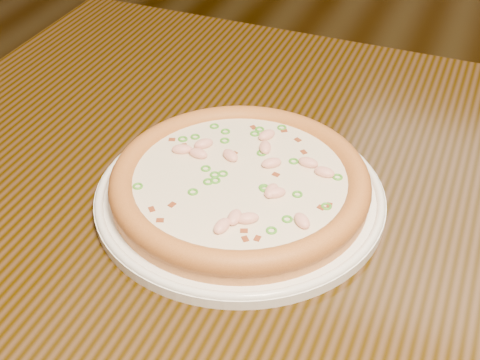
% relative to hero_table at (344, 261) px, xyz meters
% --- Properties ---
extents(hero_table, '(1.20, 0.80, 0.75)m').
position_rel_hero_table_xyz_m(hero_table, '(0.00, 0.00, 0.00)').
color(hero_table, black).
rests_on(hero_table, ground).
extents(plate, '(0.33, 0.33, 0.02)m').
position_rel_hero_table_xyz_m(plate, '(-0.12, -0.05, 0.11)').
color(plate, white).
rests_on(plate, hero_table).
extents(pizza, '(0.30, 0.30, 0.03)m').
position_rel_hero_table_xyz_m(pizza, '(-0.12, -0.05, 0.13)').
color(pizza, '#D28B45').
rests_on(pizza, plate).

